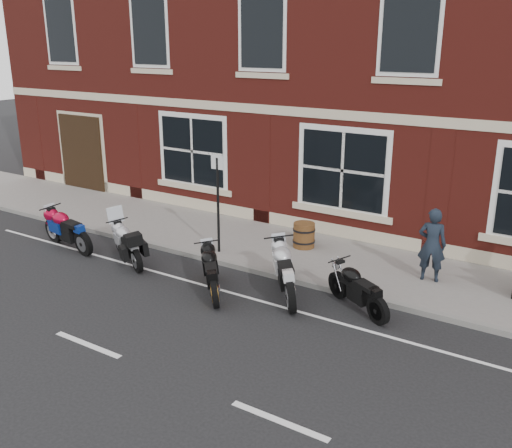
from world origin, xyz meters
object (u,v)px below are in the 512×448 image
(moto_sport_silver, at_px, (287,269))
(moto_sport_red, at_px, (68,228))
(barrel_planter, at_px, (304,235))
(moto_sport_black, at_px, (214,270))
(moto_touring_silver, at_px, (128,242))
(parking_sign, at_px, (218,197))
(moto_naked_black, at_px, (358,287))
(pedestrian_left, at_px, (432,245))

(moto_sport_silver, bearing_deg, moto_sport_red, 148.30)
(barrel_planter, bearing_deg, moto_sport_silver, -69.69)
(moto_sport_black, bearing_deg, moto_touring_silver, 133.36)
(moto_sport_red, distance_m, parking_sign, 4.14)
(moto_sport_red, height_order, parking_sign, parking_sign)
(moto_touring_silver, relative_size, moto_naked_black, 1.04)
(pedestrian_left, relative_size, barrel_planter, 2.59)
(moto_sport_black, bearing_deg, pedestrian_left, -3.38)
(parking_sign, bearing_deg, pedestrian_left, 11.97)
(moto_sport_black, bearing_deg, moto_sport_red, 137.56)
(moto_sport_red, relative_size, moto_sport_silver, 1.12)
(moto_sport_silver, relative_size, barrel_planter, 2.96)
(barrel_planter, bearing_deg, pedestrian_left, -6.33)
(moto_sport_red, height_order, moto_sport_silver, moto_sport_silver)
(parking_sign, bearing_deg, barrel_planter, 41.14)
(moto_touring_silver, distance_m, moto_sport_silver, 4.25)
(moto_naked_black, bearing_deg, moto_sport_silver, 126.52)
(moto_sport_black, height_order, parking_sign, parking_sign)
(pedestrian_left, height_order, parking_sign, parking_sign)
(moto_touring_silver, height_order, moto_naked_black, moto_touring_silver)
(barrel_planter, relative_size, parking_sign, 0.26)
(moto_sport_black, bearing_deg, parking_sign, 82.62)
(pedestrian_left, bearing_deg, moto_sport_silver, 31.94)
(moto_touring_silver, xyz_separation_m, pedestrian_left, (6.64, 2.59, 0.43))
(moto_touring_silver, xyz_separation_m, moto_sport_red, (-2.03, -0.14, 0.03))
(moto_sport_silver, xyz_separation_m, parking_sign, (-2.58, 1.07, 0.96))
(moto_naked_black, relative_size, pedestrian_left, 1.02)
(moto_sport_black, bearing_deg, barrel_planter, 41.37)
(moto_sport_silver, distance_m, parking_sign, 2.96)
(moto_sport_black, relative_size, pedestrian_left, 0.96)
(moto_touring_silver, bearing_deg, pedestrian_left, -39.82)
(moto_touring_silver, height_order, moto_sport_silver, moto_touring_silver)
(moto_sport_red, bearing_deg, moto_touring_silver, -75.72)
(moto_naked_black, distance_m, pedestrian_left, 2.22)
(moto_touring_silver, height_order, parking_sign, parking_sign)
(moto_sport_red, bearing_deg, moto_naked_black, -74.27)
(moto_sport_black, distance_m, barrel_planter, 3.30)
(moto_touring_silver, bearing_deg, parking_sign, -18.49)
(moto_naked_black, distance_m, parking_sign, 4.36)
(moto_sport_red, bearing_deg, moto_sport_black, -81.60)
(moto_sport_silver, height_order, barrel_planter, moto_sport_silver)
(moto_touring_silver, xyz_separation_m, moto_naked_black, (5.77, 0.60, -0.03))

